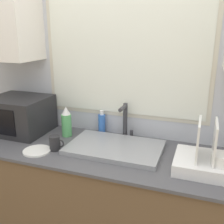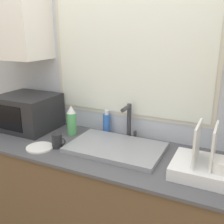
{
  "view_description": "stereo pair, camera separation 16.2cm",
  "coord_description": "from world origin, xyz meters",
  "px_view_note": "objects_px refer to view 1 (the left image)",
  "views": [
    {
      "loc": [
        0.55,
        -1.18,
        1.65
      ],
      "look_at": [
        0.03,
        0.28,
        1.17
      ],
      "focal_mm": 42.0,
      "sensor_mm": 36.0,
      "label": 1
    },
    {
      "loc": [
        0.7,
        -1.11,
        1.65
      ],
      "look_at": [
        0.03,
        0.28,
        1.17
      ],
      "focal_mm": 42.0,
      "sensor_mm": 36.0,
      "label": 2
    }
  ],
  "objects_px": {
    "microwave": "(20,115)",
    "dish_rack": "(206,160)",
    "faucet": "(125,119)",
    "spray_bottle": "(66,122)",
    "soap_bottle": "(102,123)",
    "mug_near_sink": "(55,143)"
  },
  "relations": [
    {
      "from": "microwave",
      "to": "dish_rack",
      "type": "height_order",
      "value": "dish_rack"
    },
    {
      "from": "faucet",
      "to": "spray_bottle",
      "type": "xyz_separation_m",
      "value": [
        -0.42,
        -0.11,
        -0.04
      ]
    },
    {
      "from": "dish_rack",
      "to": "soap_bottle",
      "type": "bearing_deg",
      "value": 157.09
    },
    {
      "from": "spray_bottle",
      "to": "mug_near_sink",
      "type": "height_order",
      "value": "spray_bottle"
    },
    {
      "from": "dish_rack",
      "to": "mug_near_sink",
      "type": "relative_size",
      "value": 3.08
    },
    {
      "from": "microwave",
      "to": "mug_near_sink",
      "type": "distance_m",
      "value": 0.5
    },
    {
      "from": "dish_rack",
      "to": "spray_bottle",
      "type": "distance_m",
      "value": 1.01
    },
    {
      "from": "microwave",
      "to": "spray_bottle",
      "type": "relative_size",
      "value": 1.92
    },
    {
      "from": "mug_near_sink",
      "to": "soap_bottle",
      "type": "bearing_deg",
      "value": 64.68
    },
    {
      "from": "spray_bottle",
      "to": "soap_bottle",
      "type": "height_order",
      "value": "spray_bottle"
    },
    {
      "from": "dish_rack",
      "to": "mug_near_sink",
      "type": "xyz_separation_m",
      "value": [
        -0.94,
        -0.06,
        -0.01
      ]
    },
    {
      "from": "faucet",
      "to": "microwave",
      "type": "height_order",
      "value": "microwave"
    },
    {
      "from": "spray_bottle",
      "to": "mug_near_sink",
      "type": "distance_m",
      "value": 0.26
    },
    {
      "from": "dish_rack",
      "to": "faucet",
      "type": "bearing_deg",
      "value": 152.49
    },
    {
      "from": "dish_rack",
      "to": "soap_bottle",
      "type": "distance_m",
      "value": 0.83
    },
    {
      "from": "microwave",
      "to": "dish_rack",
      "type": "xyz_separation_m",
      "value": [
        1.38,
        -0.15,
        -0.08
      ]
    },
    {
      "from": "microwave",
      "to": "mug_near_sink",
      "type": "bearing_deg",
      "value": -25.45
    },
    {
      "from": "dish_rack",
      "to": "mug_near_sink",
      "type": "height_order",
      "value": "dish_rack"
    },
    {
      "from": "microwave",
      "to": "spray_bottle",
      "type": "xyz_separation_m",
      "value": [
        0.39,
        0.04,
        -0.03
      ]
    },
    {
      "from": "dish_rack",
      "to": "microwave",
      "type": "bearing_deg",
      "value": 173.83
    },
    {
      "from": "microwave",
      "to": "soap_bottle",
      "type": "distance_m",
      "value": 0.65
    },
    {
      "from": "soap_bottle",
      "to": "microwave",
      "type": "bearing_deg",
      "value": -164.45
    }
  ]
}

